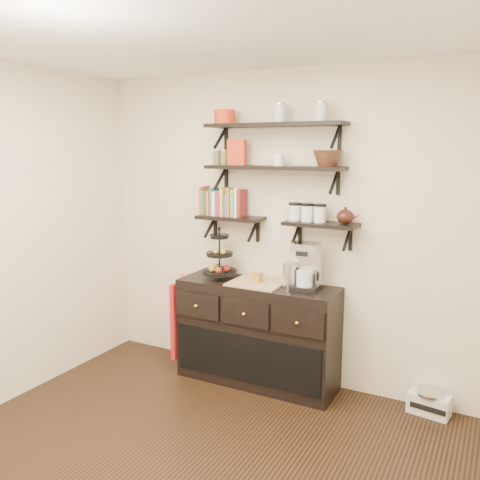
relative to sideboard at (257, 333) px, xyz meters
name	(u,v)px	position (x,y,z in m)	size (l,w,h in m)	color
ceiling	(150,22)	(0.09, -1.51, 2.25)	(3.50, 3.50, 0.02)	white
back_wall	(279,229)	(0.09, 0.24, 0.90)	(3.50, 0.02, 2.70)	#EDE1C9
shelf_top	(274,125)	(0.09, 0.10, 1.78)	(1.20, 0.27, 0.23)	black
shelf_mid	(274,168)	(0.09, 0.10, 1.43)	(1.20, 0.27, 0.23)	black
shelf_low_left	(231,219)	(-0.33, 0.12, 0.98)	(0.60, 0.25, 0.23)	black
shelf_low_right	(321,225)	(0.51, 0.12, 0.98)	(0.60, 0.25, 0.23)	black
cookbooks	(225,203)	(-0.38, 0.12, 1.11)	(0.43, 0.15, 0.26)	red
glass_canisters	(307,214)	(0.39, 0.12, 1.06)	(0.32, 0.10, 0.13)	silver
sideboard	(257,333)	(0.00, 0.00, 0.00)	(1.40, 0.50, 0.92)	black
fruit_stand	(220,262)	(-0.37, 0.00, 0.60)	(0.30, 0.30, 0.44)	black
candle	(257,277)	(-0.01, 0.00, 0.50)	(0.08, 0.08, 0.08)	#9C6724
coffee_maker	(307,267)	(0.43, 0.03, 0.63)	(0.22, 0.22, 0.39)	black
thermal_carafe	(290,276)	(0.30, -0.02, 0.56)	(0.11, 0.11, 0.22)	silver
apron	(181,318)	(-0.73, -0.10, 0.05)	(0.04, 0.30, 0.70)	#AD1215
radio	(429,403)	(1.43, 0.12, -0.36)	(0.33, 0.24, 0.19)	silver
recipe_box	(237,152)	(-0.25, 0.10, 1.56)	(0.16, 0.06, 0.22)	red
walnut_bowl	(328,158)	(0.56, 0.10, 1.51)	(0.24, 0.24, 0.13)	black
ramekins	(279,160)	(0.14, 0.10, 1.50)	(0.09, 0.09, 0.10)	white
teapot	(345,215)	(0.71, 0.12, 1.07)	(0.19, 0.14, 0.14)	black
red_pot	(225,117)	(-0.37, 0.10, 1.86)	(0.18, 0.18, 0.12)	red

